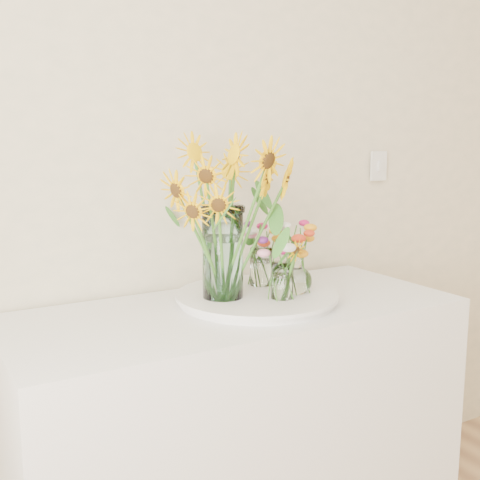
{
  "coord_description": "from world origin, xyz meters",
  "views": [
    {
      "loc": [
        -1.24,
        0.38,
        1.42
      ],
      "look_at": [
        -0.33,
        1.93,
        1.11
      ],
      "focal_mm": 45.0,
      "sensor_mm": 36.0,
      "label": 1
    }
  ],
  "objects": [
    {
      "name": "sunflower_bouquet",
      "position": [
        -0.38,
        1.96,
        1.19
      ],
      "size": [
        0.76,
        0.76,
        0.53
      ],
      "primitive_type": null,
      "rotation": [
        0.0,
        0.0,
        0.09
      ],
      "color": "#FDBF05",
      "rests_on": "tray"
    },
    {
      "name": "tray",
      "position": [
        -0.26,
        1.94,
        0.91
      ],
      "size": [
        0.49,
        0.49,
        0.02
      ],
      "primitive_type": "cylinder",
      "color": "white",
      "rests_on": "counter"
    },
    {
      "name": "wildflower_posy_a",
      "position": [
        -0.23,
        1.85,
        1.03
      ],
      "size": [
        0.2,
        0.2,
        0.21
      ],
      "primitive_type": null,
      "color": "orange",
      "rests_on": "tray"
    },
    {
      "name": "small_vase_a",
      "position": [
        -0.23,
        1.85,
        0.98
      ],
      "size": [
        0.07,
        0.07,
        0.12
      ],
      "primitive_type": "cylinder",
      "rotation": [
        0.0,
        0.0,
        0.04
      ],
      "color": "white",
      "rests_on": "tray"
    },
    {
      "name": "wildflower_posy_b",
      "position": [
        -0.15,
        1.89,
        1.04
      ],
      "size": [
        0.2,
        0.2,
        0.24
      ],
      "primitive_type": null,
      "color": "orange",
      "rests_on": "tray"
    },
    {
      "name": "small_vase_b",
      "position": [
        -0.15,
        1.89,
        1.0
      ],
      "size": [
        0.13,
        0.13,
        0.15
      ],
      "primitive_type": null,
      "rotation": [
        0.0,
        0.0,
        0.37
      ],
      "color": "white",
      "rests_on": "tray"
    },
    {
      "name": "counter",
      "position": [
        -0.35,
        1.93,
        0.45
      ],
      "size": [
        1.4,
        0.6,
        0.9
      ],
      "primitive_type": "cube",
      "color": "white",
      "rests_on": "ground_plane"
    },
    {
      "name": "wildflower_posy_c",
      "position": [
        -0.19,
        2.03,
        1.04
      ],
      "size": [
        0.18,
        0.18,
        0.22
      ],
      "primitive_type": null,
      "color": "orange",
      "rests_on": "tray"
    },
    {
      "name": "mason_jar",
      "position": [
        -0.38,
        1.96,
        1.07
      ],
      "size": [
        0.14,
        0.14,
        0.29
      ],
      "primitive_type": "cylinder",
      "rotation": [
        0.0,
        0.0,
        0.09
      ],
      "color": "#BAEBED",
      "rests_on": "tray"
    },
    {
      "name": "small_vase_c",
      "position": [
        -0.19,
        2.03,
        0.99
      ],
      "size": [
        0.09,
        0.09,
        0.13
      ],
      "primitive_type": "cylinder",
      "rotation": [
        0.0,
        0.0,
        0.22
      ],
      "color": "white",
      "rests_on": "tray"
    }
  ]
}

